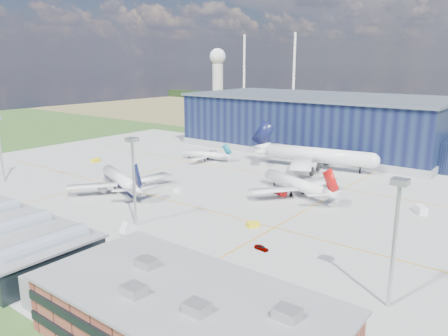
{
  "coord_description": "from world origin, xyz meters",
  "views": [
    {
      "loc": [
        93.84,
        -101.16,
        41.2
      ],
      "look_at": [
        6.46,
        12.38,
        6.56
      ],
      "focal_mm": 35.0,
      "sensor_mm": 36.0,
      "label": 1
    }
  ],
  "objects_px": {
    "airliner_navy": "(121,173)",
    "gse_cart_b": "(319,164)",
    "ops_building": "(185,320)",
    "gse_tug_a": "(96,160)",
    "car_a": "(261,248)",
    "hangar": "(321,125)",
    "gse_van_b": "(421,209)",
    "gse_tug_b": "(253,225)",
    "car_b": "(141,272)",
    "airliner_widebody": "(318,147)",
    "light_mast_center": "(133,167)",
    "light_mast_east": "(396,223)",
    "airliner_red": "(296,177)",
    "airliner_regional": "(204,151)",
    "airstair": "(131,233)",
    "gse_cart_a": "(179,190)"
  },
  "relations": [
    {
      "from": "gse_tug_b",
      "to": "gse_cart_b",
      "type": "bearing_deg",
      "value": 133.43
    },
    {
      "from": "gse_tug_a",
      "to": "car_b",
      "type": "height_order",
      "value": "gse_tug_a"
    },
    {
      "from": "hangar",
      "to": "airliner_red",
      "type": "xyz_separation_m",
      "value": [
        27.31,
        -75.79,
        -5.87
      ]
    },
    {
      "from": "airliner_navy",
      "to": "gse_van_b",
      "type": "distance_m",
      "value": 92.09
    },
    {
      "from": "gse_van_b",
      "to": "airstair",
      "type": "relative_size",
      "value": 1.06
    },
    {
      "from": "airstair",
      "to": "airliner_navy",
      "type": "bearing_deg",
      "value": 144.12
    },
    {
      "from": "car_b",
      "to": "airliner_red",
      "type": "bearing_deg",
      "value": 18.79
    },
    {
      "from": "ops_building",
      "to": "airliner_navy",
      "type": "bearing_deg",
      "value": 146.52
    },
    {
      "from": "gse_cart_a",
      "to": "gse_cart_b",
      "type": "relative_size",
      "value": 0.99
    },
    {
      "from": "gse_cart_a",
      "to": "car_a",
      "type": "height_order",
      "value": "gse_cart_a"
    },
    {
      "from": "airstair",
      "to": "light_mast_center",
      "type": "bearing_deg",
      "value": 132.1
    },
    {
      "from": "gse_tug_a",
      "to": "airliner_regional",
      "type": "bearing_deg",
      "value": 32.96
    },
    {
      "from": "ops_building",
      "to": "light_mast_east",
      "type": "xyz_separation_m",
      "value": [
        19.99,
        30.0,
        10.64
      ]
    },
    {
      "from": "gse_van_b",
      "to": "gse_cart_b",
      "type": "relative_size",
      "value": 1.54
    },
    {
      "from": "light_mast_center",
      "to": "light_mast_east",
      "type": "xyz_separation_m",
      "value": [
        65.0,
        0.0,
        0.0
      ]
    },
    {
      "from": "gse_tug_b",
      "to": "gse_tug_a",
      "type": "bearing_deg",
      "value": -162.69
    },
    {
      "from": "airliner_navy",
      "to": "gse_cart_b",
      "type": "distance_m",
      "value": 81.65
    },
    {
      "from": "ops_building",
      "to": "car_a",
      "type": "relative_size",
      "value": 13.17
    },
    {
      "from": "light_mast_center",
      "to": "airstair",
      "type": "xyz_separation_m",
      "value": [
        6.39,
        -7.27,
        -13.95
      ]
    },
    {
      "from": "gse_tug_a",
      "to": "gse_tug_b",
      "type": "relative_size",
      "value": 1.18
    },
    {
      "from": "light_mast_east",
      "to": "airliner_red",
      "type": "distance_m",
      "value": 67.16
    },
    {
      "from": "ops_building",
      "to": "gse_tug_a",
      "type": "bearing_deg",
      "value": 149.0
    },
    {
      "from": "hangar",
      "to": "airstair",
      "type": "relative_size",
      "value": 31.32
    },
    {
      "from": "airliner_navy",
      "to": "airliner_widebody",
      "type": "distance_m",
      "value": 76.97
    },
    {
      "from": "gse_tug_a",
      "to": "car_a",
      "type": "distance_m",
      "value": 109.74
    },
    {
      "from": "gse_tug_b",
      "to": "car_a",
      "type": "xyz_separation_m",
      "value": [
        9.45,
        -10.6,
        -0.09
      ]
    },
    {
      "from": "ops_building",
      "to": "car_b",
      "type": "height_order",
      "value": "ops_building"
    },
    {
      "from": "airliner_widebody",
      "to": "gse_van_b",
      "type": "xyz_separation_m",
      "value": [
        46.57,
        -30.36,
        -7.62
      ]
    },
    {
      "from": "light_mast_east",
      "to": "airliner_regional",
      "type": "height_order",
      "value": "light_mast_east"
    },
    {
      "from": "airliner_regional",
      "to": "gse_cart_b",
      "type": "relative_size",
      "value": 7.59
    },
    {
      "from": "airstair",
      "to": "gse_tug_a",
      "type": "bearing_deg",
      "value": 149.51
    },
    {
      "from": "light_mast_east",
      "to": "airliner_navy",
      "type": "bearing_deg",
      "value": 169.0
    },
    {
      "from": "light_mast_east",
      "to": "gse_cart_a",
      "type": "relative_size",
      "value": 7.26
    },
    {
      "from": "airliner_navy",
      "to": "car_a",
      "type": "xyz_separation_m",
      "value": [
        62.4,
        -11.62,
        -5.38
      ]
    },
    {
      "from": "gse_tug_b",
      "to": "airliner_widebody",
      "type": "bearing_deg",
      "value": 132.93
    },
    {
      "from": "gse_tug_b",
      "to": "hangar",
      "type": "bearing_deg",
      "value": 137.16
    },
    {
      "from": "hangar",
      "to": "gse_van_b",
      "type": "bearing_deg",
      "value": -47.65
    },
    {
      "from": "light_mast_east",
      "to": "car_b",
      "type": "bearing_deg",
      "value": -157.27
    },
    {
      "from": "gse_tug_a",
      "to": "gse_tug_b",
      "type": "distance_m",
      "value": 97.83
    },
    {
      "from": "gse_van_b",
      "to": "airstair",
      "type": "bearing_deg",
      "value": -164.2
    },
    {
      "from": "car_b",
      "to": "airliner_navy",
      "type": "bearing_deg",
      "value": 71.19
    },
    {
      "from": "gse_tug_b",
      "to": "airstair",
      "type": "bearing_deg",
      "value": -97.7
    },
    {
      "from": "gse_tug_b",
      "to": "car_a",
      "type": "distance_m",
      "value": 14.2
    },
    {
      "from": "gse_tug_b",
      "to": "car_b",
      "type": "relative_size",
      "value": 0.9
    },
    {
      "from": "ops_building",
      "to": "airliner_navy",
      "type": "distance_m",
      "value": 87.03
    },
    {
      "from": "hangar",
      "to": "gse_van_b",
      "type": "relative_size",
      "value": 29.56
    },
    {
      "from": "gse_cart_a",
      "to": "gse_cart_b",
      "type": "height_order",
      "value": "gse_cart_b"
    },
    {
      "from": "airliner_red",
      "to": "car_a",
      "type": "relative_size",
      "value": 10.09
    },
    {
      "from": "airliner_red",
      "to": "car_b",
      "type": "bearing_deg",
      "value": 113.37
    },
    {
      "from": "hangar",
      "to": "light_mast_center",
      "type": "relative_size",
      "value": 6.3
    }
  ]
}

